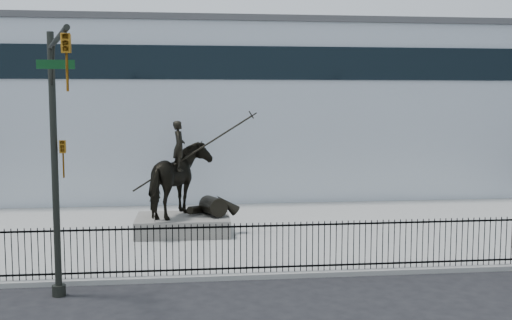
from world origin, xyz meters
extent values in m
plane|color=black|center=(0.00, 0.00, 0.00)|extent=(120.00, 120.00, 0.00)
cube|color=gray|center=(0.00, 7.00, 0.07)|extent=(30.00, 12.00, 0.15)
cube|color=silver|center=(0.00, 20.00, 4.50)|extent=(44.00, 14.00, 9.00)
cube|color=black|center=(0.00, 1.25, 0.30)|extent=(22.00, 0.05, 0.05)
cube|color=black|center=(0.00, 1.25, 1.55)|extent=(22.00, 0.05, 0.05)
cube|color=black|center=(0.00, 1.25, 0.90)|extent=(22.00, 0.03, 1.50)
cube|color=#625F5A|center=(-3.72, 6.74, 0.48)|extent=(3.55, 2.46, 0.66)
imported|color=black|center=(-3.72, 6.74, 2.22)|extent=(2.41, 2.81, 2.81)
imported|color=black|center=(-3.84, 6.74, 3.51)|extent=(0.46, 0.70, 1.90)
cylinder|color=black|center=(-3.34, 6.74, 3.22)|extent=(4.53, 0.10, 2.86)
cylinder|color=black|center=(-7.00, 0.20, 0.15)|extent=(0.36, 0.36, 0.30)
cylinder|color=black|center=(-7.00, 0.20, 3.50)|extent=(0.18, 0.18, 7.00)
cylinder|color=black|center=(-6.40, -1.92, 6.60)|extent=(1.47, 4.84, 0.12)
imported|color=#AE6E13|center=(-5.80, -4.05, 5.97)|extent=(0.18, 0.22, 1.10)
imported|color=#AE6E13|center=(-6.78, 0.20, 3.70)|extent=(0.16, 0.20, 1.00)
cube|color=#0C3F19|center=(-6.64, -1.00, 6.10)|extent=(0.90, 0.03, 0.22)
camera|label=1|loc=(-3.53, -15.94, 5.27)|focal=42.00mm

